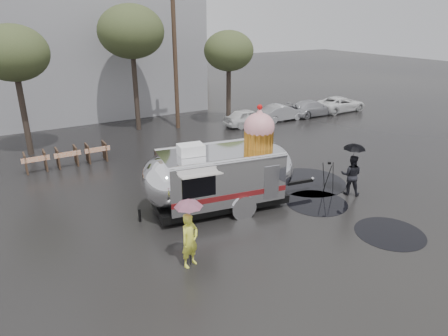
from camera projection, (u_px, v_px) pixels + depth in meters
ground at (268, 219)px, 15.36m from camera, size 120.00×120.00×0.00m
puddles at (326, 197)px, 17.20m from camera, size 4.24×8.16×0.01m
grey_building at (43, 27)px, 30.48m from camera, size 22.00×12.00×13.00m
utility_pole at (175, 60)px, 26.16m from camera, size 1.60×0.28×9.00m
tree_left at (13, 54)px, 20.57m from camera, size 3.64×3.64×6.95m
tree_mid at (131, 32)px, 25.17m from camera, size 4.20×4.20×8.03m
tree_right at (229, 51)px, 26.85m from camera, size 3.36×3.36×6.42m
barricade_row at (67, 157)px, 20.59m from camera, size 4.30×0.80×1.00m
parked_cars at (300, 108)px, 30.32m from camera, size 13.20×1.90×1.50m
airstream_trailer at (222, 173)px, 15.82m from camera, size 7.74×3.31×4.20m
person_left at (190, 240)px, 12.24m from camera, size 0.74×0.61×1.77m
umbrella_pink at (189, 211)px, 11.88m from camera, size 1.06×1.06×2.27m
person_right at (351, 175)px, 17.22m from camera, size 0.93×0.95×1.79m
umbrella_black at (354, 152)px, 16.84m from camera, size 1.14×1.14×2.33m
tripod at (328, 174)px, 17.53m from camera, size 0.57×0.54×1.39m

